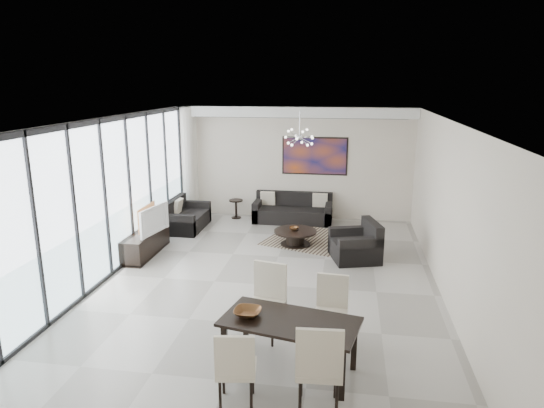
% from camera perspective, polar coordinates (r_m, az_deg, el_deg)
% --- Properties ---
extents(room_shell, '(6.00, 9.00, 2.90)m').
position_cam_1_polar(room_shell, '(8.21, 2.52, -0.39)').
color(room_shell, '#A8A39B').
rests_on(room_shell, ground).
extents(window_wall, '(0.37, 8.95, 2.90)m').
position_cam_1_polar(window_wall, '(9.17, -18.54, 0.56)').
color(window_wall, silver).
rests_on(window_wall, floor).
extents(soffit, '(5.98, 0.40, 0.26)m').
position_cam_1_polar(soffit, '(12.29, 2.74, 10.77)').
color(soffit, white).
rests_on(soffit, room_shell).
extents(painting, '(1.68, 0.04, 0.98)m').
position_cam_1_polar(painting, '(12.53, 5.05, 5.64)').
color(painting, '#AF4618').
rests_on(painting, room_shell).
extents(chandelier, '(0.66, 0.66, 0.71)m').
position_cam_1_polar(chandelier, '(10.51, 3.26, 7.85)').
color(chandelier, silver).
rests_on(chandelier, room_shell).
extents(rug, '(2.80, 2.45, 0.01)m').
position_cam_1_polar(rug, '(11.08, 5.85, -4.30)').
color(rug, black).
rests_on(rug, floor).
extents(coffee_table, '(0.94, 0.94, 0.33)m').
position_cam_1_polar(coffee_table, '(10.72, 2.76, -3.87)').
color(coffee_table, black).
rests_on(coffee_table, floor).
extents(bowl_coffee, '(0.22, 0.22, 0.07)m').
position_cam_1_polar(bowl_coffee, '(10.71, 2.59, -2.90)').
color(bowl_coffee, brown).
rests_on(bowl_coffee, coffee_table).
extents(sofa_main, '(1.99, 0.81, 0.72)m').
position_cam_1_polar(sofa_main, '(12.47, 2.47, -0.96)').
color(sofa_main, black).
rests_on(sofa_main, floor).
extents(loveseat, '(0.82, 1.45, 0.73)m').
position_cam_1_polar(loveseat, '(12.07, -10.18, -1.70)').
color(loveseat, black).
rests_on(loveseat, floor).
extents(armchair, '(1.11, 1.15, 0.79)m').
position_cam_1_polar(armchair, '(10.00, 9.92, -4.94)').
color(armchair, black).
rests_on(armchair, floor).
extents(side_table, '(0.36, 0.36, 0.50)m').
position_cam_1_polar(side_table, '(12.77, -4.25, -0.23)').
color(side_table, black).
rests_on(side_table, floor).
extents(tv_console, '(0.45, 1.58, 0.49)m').
position_cam_1_polar(tv_console, '(10.46, -14.67, -4.45)').
color(tv_console, black).
rests_on(tv_console, floor).
extents(television, '(0.31, 0.99, 0.56)m').
position_cam_1_polar(television, '(10.20, -14.14, -1.78)').
color(television, gray).
rests_on(television, tv_console).
extents(dining_table, '(1.80, 1.16, 0.69)m').
position_cam_1_polar(dining_table, '(6.13, 2.12, -14.25)').
color(dining_table, black).
rests_on(dining_table, floor).
extents(dining_chair_sw, '(0.49, 0.49, 0.94)m').
position_cam_1_polar(dining_chair_sw, '(5.56, -4.29, -18.36)').
color(dining_chair_sw, beige).
rests_on(dining_chair_sw, floor).
extents(dining_chair_se, '(0.53, 0.53, 1.08)m').
position_cam_1_polar(dining_chair_se, '(5.43, 5.57, -18.14)').
color(dining_chair_se, beige).
rests_on(dining_chair_se, floor).
extents(dining_chair_nw, '(0.58, 0.58, 1.05)m').
position_cam_1_polar(dining_chair_nw, '(6.94, -0.54, -10.61)').
color(dining_chair_nw, beige).
rests_on(dining_chair_nw, floor).
extents(dining_chair_ne, '(0.47, 0.47, 0.95)m').
position_cam_1_polar(dining_chair_ne, '(6.86, 6.99, -11.63)').
color(dining_chair_ne, beige).
rests_on(dining_chair_ne, floor).
extents(bowl_dining, '(0.36, 0.36, 0.08)m').
position_cam_1_polar(bowl_dining, '(6.19, -2.90, -12.61)').
color(bowl_dining, brown).
rests_on(bowl_dining, dining_table).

